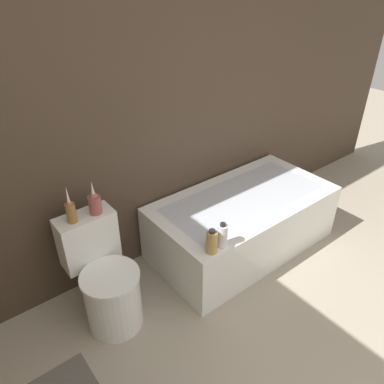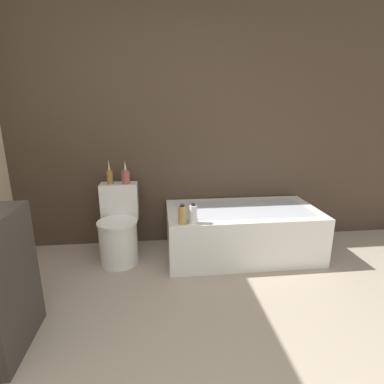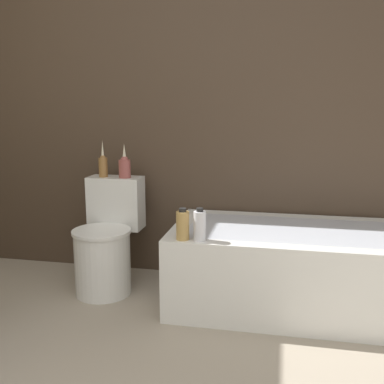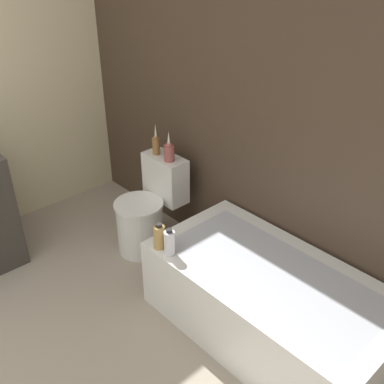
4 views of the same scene
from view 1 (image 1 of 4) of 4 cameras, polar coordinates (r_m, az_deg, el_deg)
name	(u,v)px [view 1 (image 1 of 4)]	position (r m, az deg, el deg)	size (l,w,h in m)	color
wall_back_tiled	(120,103)	(2.53, -10.92, 13.23)	(6.40, 0.06, 2.60)	#423326
bathtub	(242,222)	(3.12, 7.64, -4.52)	(1.49, 0.78, 0.48)	white
toilet	(106,281)	(2.55, -13.02, -13.07)	(0.38, 0.55, 0.73)	white
vase_gold	(71,210)	(2.35, -18.02, -2.69)	(0.06, 0.06, 0.25)	olive
vase_silver	(95,202)	(2.40, -14.62, -1.54)	(0.08, 0.08, 0.23)	#994C47
shampoo_bottle_tall	(212,242)	(2.39, 3.03, -7.61)	(0.07, 0.07, 0.18)	tan
shampoo_bottle_short	(222,236)	(2.44, 4.64, -6.63)	(0.07, 0.07, 0.18)	silver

